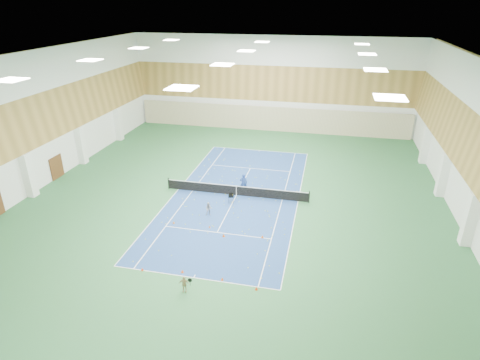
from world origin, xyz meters
name	(u,v)px	position (x,y,z in m)	size (l,w,h in m)	color
ground	(236,195)	(0.00, 0.00, 0.00)	(40.00, 40.00, 0.00)	#296136
room_shell	(236,131)	(0.00, 0.00, 6.00)	(36.00, 40.00, 12.00)	white
wood_cladding	(236,107)	(0.00, 0.00, 8.00)	(36.00, 40.00, 8.00)	#A7803E
ceiling_light_grid	(236,57)	(0.00, 0.00, 11.92)	(21.40, 25.40, 0.06)	white
court_surface	(236,195)	(0.00, 0.00, 0.01)	(10.97, 23.77, 0.01)	navy
tennis_balls_scatter	(236,195)	(0.00, 0.00, 0.05)	(10.57, 22.77, 0.07)	yellow
tennis_net	(236,190)	(0.00, 0.00, 0.55)	(12.80, 0.10, 1.10)	black
back_curtain	(270,119)	(0.00, 19.75, 1.60)	(35.40, 0.16, 3.20)	#C6B793
door_left_b	(57,167)	(-17.92, 0.00, 1.10)	(0.08, 1.80, 2.20)	#593319
coach	(244,183)	(0.48, 0.81, 0.90)	(0.66, 0.43, 1.80)	navy
child_court	(209,209)	(-1.38, -3.93, 0.56)	(0.54, 0.42, 1.11)	gray
child_apron	(184,284)	(-0.13, -13.21, 0.54)	(0.63, 0.26, 1.07)	tan
ball_cart	(231,198)	(-0.14, -1.41, 0.40)	(0.47, 0.47, 0.81)	black
cone_svc_a	(174,222)	(-3.67, -5.85, 0.10)	(0.18, 0.18, 0.20)	orange
cone_svc_b	(210,227)	(-0.75, -5.85, 0.09)	(0.17, 0.17, 0.19)	#F75F0D
cone_svc_c	(224,235)	(0.63, -6.85, 0.12)	(0.22, 0.22, 0.24)	#D9510B
cone_svc_d	(262,237)	(3.44, -6.38, 0.11)	(0.20, 0.20, 0.22)	#FF650D
cone_base_a	(142,269)	(-3.49, -11.89, 0.10)	(0.19, 0.19, 0.20)	#DE3D0B
cone_base_b	(182,271)	(-0.88, -11.53, 0.11)	(0.19, 0.19, 0.21)	#FF510D
cone_base_c	(222,279)	(1.81, -11.72, 0.11)	(0.19, 0.19, 0.21)	#DD510B
cone_base_d	(256,288)	(4.05, -12.13, 0.11)	(0.20, 0.20, 0.22)	#EC400C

